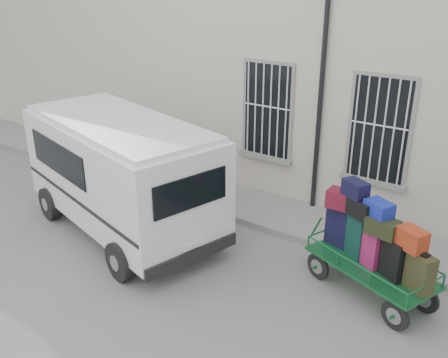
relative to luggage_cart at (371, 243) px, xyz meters
name	(u,v)px	position (x,y,z in m)	size (l,w,h in m)	color
ground	(207,251)	(-3.15, -0.52, -1.00)	(80.00, 80.00, 0.00)	slate
building	(330,65)	(-3.15, 4.98, 2.00)	(24.00, 5.15, 6.00)	beige
sidewalk	(262,209)	(-3.15, 1.68, -0.92)	(24.00, 1.70, 0.15)	gray
luggage_cart	(371,243)	(0.00, 0.00, 0.00)	(2.67, 1.75, 2.01)	black
van	(121,169)	(-5.18, -0.81, 0.45)	(5.37, 3.29, 2.53)	white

